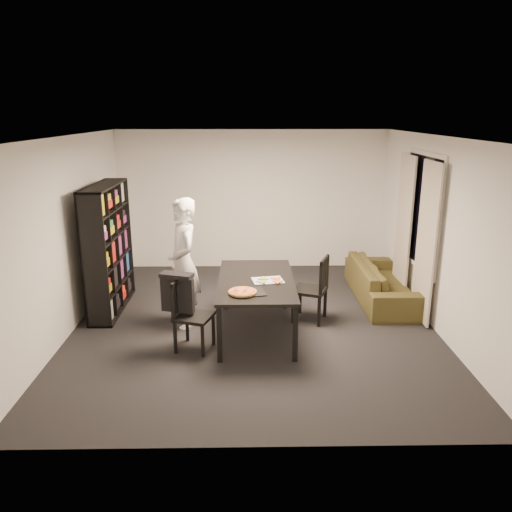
{
  "coord_description": "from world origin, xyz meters",
  "views": [
    {
      "loc": [
        -0.09,
        -6.58,
        2.9
      ],
      "look_at": [
        0.03,
        -0.18,
        1.05
      ],
      "focal_mm": 35.0,
      "sensor_mm": 36.0,
      "label": 1
    }
  ],
  "objects_px": {
    "chair_right": "(316,285)",
    "bookshelf": "(108,249)",
    "chair_left": "(187,310)",
    "sofa": "(382,282)",
    "person": "(183,263)",
    "baking_tray": "(248,292)",
    "dining_table": "(256,284)",
    "pepperoni_pizza": "(243,292)"
  },
  "relations": [
    {
      "from": "dining_table",
      "to": "sofa",
      "type": "relative_size",
      "value": 0.88
    },
    {
      "from": "chair_right",
      "to": "baking_tray",
      "type": "bearing_deg",
      "value": -26.3
    },
    {
      "from": "chair_left",
      "to": "sofa",
      "type": "height_order",
      "value": "chair_left"
    },
    {
      "from": "person",
      "to": "baking_tray",
      "type": "bearing_deg",
      "value": 26.92
    },
    {
      "from": "chair_right",
      "to": "bookshelf",
      "type": "bearing_deg",
      "value": -78.19
    },
    {
      "from": "person",
      "to": "sofa",
      "type": "bearing_deg",
      "value": 85.14
    },
    {
      "from": "baking_tray",
      "to": "chair_right",
      "type": "bearing_deg",
      "value": 42.15
    },
    {
      "from": "bookshelf",
      "to": "person",
      "type": "bearing_deg",
      "value": -27.59
    },
    {
      "from": "bookshelf",
      "to": "sofa",
      "type": "distance_m",
      "value": 4.27
    },
    {
      "from": "person",
      "to": "sofa",
      "type": "height_order",
      "value": "person"
    },
    {
      "from": "dining_table",
      "to": "chair_right",
      "type": "height_order",
      "value": "chair_right"
    },
    {
      "from": "bookshelf",
      "to": "dining_table",
      "type": "relative_size",
      "value": 1.05
    },
    {
      "from": "chair_left",
      "to": "person",
      "type": "distance_m",
      "value": 0.84
    },
    {
      "from": "chair_left",
      "to": "sofa",
      "type": "bearing_deg",
      "value": -42.92
    },
    {
      "from": "person",
      "to": "baking_tray",
      "type": "distance_m",
      "value": 1.19
    },
    {
      "from": "dining_table",
      "to": "sofa",
      "type": "height_order",
      "value": "dining_table"
    },
    {
      "from": "sofa",
      "to": "bookshelf",
      "type": "bearing_deg",
      "value": 94.13
    },
    {
      "from": "person",
      "to": "pepperoni_pizza",
      "type": "relative_size",
      "value": 5.16
    },
    {
      "from": "bookshelf",
      "to": "baking_tray",
      "type": "distance_m",
      "value": 2.51
    },
    {
      "from": "bookshelf",
      "to": "baking_tray",
      "type": "height_order",
      "value": "bookshelf"
    },
    {
      "from": "pepperoni_pizza",
      "to": "sofa",
      "type": "height_order",
      "value": "pepperoni_pizza"
    },
    {
      "from": "dining_table",
      "to": "chair_left",
      "type": "height_order",
      "value": "chair_left"
    },
    {
      "from": "chair_left",
      "to": "chair_right",
      "type": "bearing_deg",
      "value": -46.88
    },
    {
      "from": "bookshelf",
      "to": "pepperoni_pizza",
      "type": "relative_size",
      "value": 5.43
    },
    {
      "from": "chair_right",
      "to": "pepperoni_pizza",
      "type": "xyz_separation_m",
      "value": [
        -1.03,
        -0.91,
        0.24
      ]
    },
    {
      "from": "person",
      "to": "baking_tray",
      "type": "xyz_separation_m",
      "value": [
        0.89,
        -0.78,
        -0.14
      ]
    },
    {
      "from": "bookshelf",
      "to": "pepperoni_pizza",
      "type": "height_order",
      "value": "bookshelf"
    },
    {
      "from": "chair_left",
      "to": "sofa",
      "type": "distance_m",
      "value": 3.35
    },
    {
      "from": "person",
      "to": "bookshelf",
      "type": "bearing_deg",
      "value": -139.43
    },
    {
      "from": "pepperoni_pizza",
      "to": "baking_tray",
      "type": "bearing_deg",
      "value": 24.32
    },
    {
      "from": "bookshelf",
      "to": "dining_table",
      "type": "bearing_deg",
      "value": -22.06
    },
    {
      "from": "dining_table",
      "to": "baking_tray",
      "type": "distance_m",
      "value": 0.53
    },
    {
      "from": "chair_left",
      "to": "person",
      "type": "height_order",
      "value": "person"
    },
    {
      "from": "chair_right",
      "to": "dining_table",
      "type": "bearing_deg",
      "value": -45.58
    },
    {
      "from": "pepperoni_pizza",
      "to": "sofa",
      "type": "distance_m",
      "value": 2.85
    },
    {
      "from": "chair_left",
      "to": "person",
      "type": "bearing_deg",
      "value": 26.73
    },
    {
      "from": "dining_table",
      "to": "person",
      "type": "relative_size",
      "value": 1.0
    },
    {
      "from": "bookshelf",
      "to": "pepperoni_pizza",
      "type": "xyz_separation_m",
      "value": [
        2.01,
        -1.43,
        -0.17
      ]
    },
    {
      "from": "bookshelf",
      "to": "baking_tray",
      "type": "bearing_deg",
      "value": -33.98
    },
    {
      "from": "pepperoni_pizza",
      "to": "sofa",
      "type": "bearing_deg",
      "value": 38.12
    },
    {
      "from": "dining_table",
      "to": "bookshelf",
      "type": "bearing_deg",
      "value": 157.94
    },
    {
      "from": "chair_right",
      "to": "sofa",
      "type": "relative_size",
      "value": 0.47
    }
  ]
}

